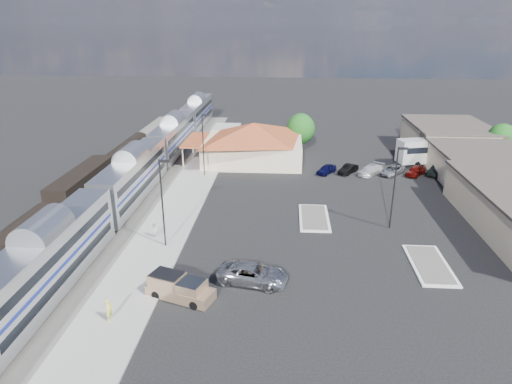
# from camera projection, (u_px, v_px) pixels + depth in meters

# --- Properties ---
(ground) EXTENTS (280.00, 280.00, 0.00)m
(ground) POSITION_uv_depth(u_px,v_px,m) (278.00, 225.00, 49.96)
(ground) COLOR black
(ground) RESTS_ON ground
(railbed) EXTENTS (16.00, 100.00, 0.12)m
(railbed) POSITION_uv_depth(u_px,v_px,m) (117.00, 194.00, 58.76)
(railbed) COLOR #4C4944
(railbed) RESTS_ON ground
(platform) EXTENTS (5.50, 92.00, 0.18)m
(platform) POSITION_uv_depth(u_px,v_px,m) (182.00, 201.00, 56.30)
(platform) COLOR gray
(platform) RESTS_ON ground
(passenger_train) EXTENTS (3.00, 104.00, 5.55)m
(passenger_train) POSITION_uv_depth(u_px,v_px,m) (133.00, 178.00, 55.85)
(passenger_train) COLOR silver
(passenger_train) RESTS_ON ground
(freight_cars) EXTENTS (2.80, 46.00, 4.00)m
(freight_cars) POSITION_uv_depth(u_px,v_px,m) (83.00, 187.00, 55.66)
(freight_cars) COLOR black
(freight_cars) RESTS_ON ground
(station_depot) EXTENTS (18.35, 12.24, 6.20)m
(station_depot) POSITION_uv_depth(u_px,v_px,m) (253.00, 142.00, 71.57)
(station_depot) COLOR beige
(station_depot) RESTS_ON ground
(buildings_east) EXTENTS (14.40, 51.40, 4.80)m
(buildings_east) POSITION_uv_depth(u_px,v_px,m) (491.00, 171.00, 60.71)
(buildings_east) COLOR #C6B28C
(buildings_east) RESTS_ON ground
(traffic_island_south) EXTENTS (3.30, 7.50, 0.21)m
(traffic_island_south) POSITION_uv_depth(u_px,v_px,m) (314.00, 218.00, 51.54)
(traffic_island_south) COLOR silver
(traffic_island_south) RESTS_ON ground
(traffic_island_north) EXTENTS (3.30, 7.50, 0.21)m
(traffic_island_north) POSITION_uv_depth(u_px,v_px,m) (430.00, 265.00, 41.55)
(traffic_island_north) COLOR silver
(traffic_island_north) RESTS_ON ground
(lamp_plat_s) EXTENTS (1.08, 0.25, 9.00)m
(lamp_plat_s) POSITION_uv_depth(u_px,v_px,m) (163.00, 197.00, 43.18)
(lamp_plat_s) COLOR black
(lamp_plat_s) RESTS_ON ground
(lamp_plat_n) EXTENTS (1.08, 0.25, 9.00)m
(lamp_plat_n) POSITION_uv_depth(u_px,v_px,m) (204.00, 140.00, 63.73)
(lamp_plat_n) COLOR black
(lamp_plat_n) RESTS_ON ground
(lamp_lot) EXTENTS (1.08, 0.25, 9.00)m
(lamp_lot) POSITION_uv_depth(u_px,v_px,m) (396.00, 181.00, 47.31)
(lamp_lot) COLOR black
(lamp_lot) RESTS_ON ground
(tree_east_c) EXTENTS (4.41, 4.41, 6.21)m
(tree_east_c) POSITION_uv_depth(u_px,v_px,m) (501.00, 139.00, 70.74)
(tree_east_c) COLOR #382314
(tree_east_c) RESTS_ON ground
(tree_depot) EXTENTS (4.71, 4.71, 6.63)m
(tree_depot) POSITION_uv_depth(u_px,v_px,m) (301.00, 129.00, 76.38)
(tree_depot) COLOR #382314
(tree_depot) RESTS_ON ground
(pickup_truck) EXTENTS (5.84, 3.72, 1.90)m
(pickup_truck) POSITION_uv_depth(u_px,v_px,m) (180.00, 288.00, 36.41)
(pickup_truck) COLOR tan
(pickup_truck) RESTS_ON ground
(suv) EXTENTS (6.43, 3.88, 1.67)m
(suv) POSITION_uv_depth(u_px,v_px,m) (253.00, 274.00, 38.62)
(suv) COLOR #989AA0
(suv) RESTS_ON ground
(coach_bus) EXTENTS (12.77, 5.61, 4.00)m
(coach_bus) POSITION_uv_depth(u_px,v_px,m) (437.00, 149.00, 70.53)
(coach_bus) COLOR silver
(coach_bus) RESTS_ON ground
(person_a) EXTENTS (0.50, 0.69, 1.77)m
(person_a) POSITION_uv_depth(u_px,v_px,m) (109.00, 310.00, 33.43)
(person_a) COLOR #D0D241
(person_a) RESTS_ON platform
(person_b) EXTENTS (0.85, 0.96, 1.64)m
(person_b) POSITION_uv_depth(u_px,v_px,m) (154.00, 230.00, 46.38)
(person_b) COLOR silver
(person_b) RESTS_ON platform
(parked_car_a) EXTENTS (3.45, 4.04, 1.31)m
(parked_car_a) POSITION_uv_depth(u_px,v_px,m) (326.00, 169.00, 66.52)
(parked_car_a) COLOR #0D0E43
(parked_car_a) RESTS_ON ground
(parked_car_b) EXTENTS (3.38, 4.05, 1.31)m
(parked_car_b) POSITION_uv_depth(u_px,v_px,m) (348.00, 169.00, 66.60)
(parked_car_b) COLOR black
(parked_car_b) RESTS_ON ground
(parked_car_c) EXTENTS (4.62, 4.99, 1.41)m
(parked_car_c) POSITION_uv_depth(u_px,v_px,m) (371.00, 170.00, 66.09)
(parked_car_c) COLOR white
(parked_car_c) RESTS_ON ground
(parked_car_d) EXTENTS (4.49, 5.00, 1.29)m
(parked_car_d) POSITION_uv_depth(u_px,v_px,m) (393.00, 170.00, 66.19)
(parked_car_d) COLOR #94989C
(parked_car_d) RESTS_ON ground
(parked_car_e) EXTENTS (3.85, 4.28, 1.41)m
(parked_car_e) POSITION_uv_depth(u_px,v_px,m) (416.00, 171.00, 65.68)
(parked_car_e) COLOR maroon
(parked_car_e) RESTS_ON ground
(parked_car_f) EXTENTS (4.14, 4.54, 1.51)m
(parked_car_f) POSITION_uv_depth(u_px,v_px,m) (438.00, 170.00, 65.74)
(parked_car_f) COLOR black
(parked_car_f) RESTS_ON ground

